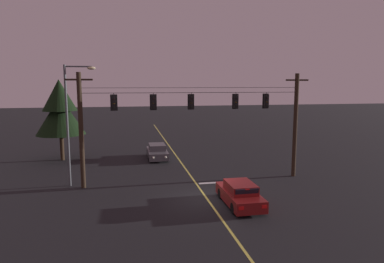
# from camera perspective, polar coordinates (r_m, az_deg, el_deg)

# --- Properties ---
(ground_plane) EXTENTS (180.00, 180.00, 0.00)m
(ground_plane) POSITION_cam_1_polar(r_m,az_deg,el_deg) (21.92, 2.52, -11.13)
(ground_plane) COLOR black
(lane_centre_stripe) EXTENTS (0.14, 60.00, 0.01)m
(lane_centre_stripe) POSITION_cam_1_polar(r_m,az_deg,el_deg) (31.28, -1.77, -5.28)
(lane_centre_stripe) COLOR #D1C64C
(lane_centre_stripe) RESTS_ON ground
(stop_bar_paint) EXTENTS (3.40, 0.36, 0.01)m
(stop_bar_paint) POSITION_cam_1_polar(r_m,az_deg,el_deg) (25.45, 4.95, -8.42)
(stop_bar_paint) COLOR silver
(stop_bar_paint) RESTS_ON ground
(signal_span_assembly) EXTENTS (17.58, 0.32, 7.94)m
(signal_span_assembly) POSITION_cam_1_polar(r_m,az_deg,el_deg) (24.73, 0.44, 0.89)
(signal_span_assembly) COLOR #2D2116
(signal_span_assembly) RESTS_ON ground
(traffic_light_leftmost) EXTENTS (0.48, 0.41, 1.22)m
(traffic_light_leftmost) POSITION_cam_1_polar(r_m,az_deg,el_deg) (24.08, -12.89, 4.71)
(traffic_light_leftmost) COLOR black
(traffic_light_left_inner) EXTENTS (0.48, 0.41, 1.22)m
(traffic_light_left_inner) POSITION_cam_1_polar(r_m,az_deg,el_deg) (24.15, -6.44, 4.87)
(traffic_light_left_inner) COLOR black
(traffic_light_centre) EXTENTS (0.48, 0.41, 1.22)m
(traffic_light_centre) POSITION_cam_1_polar(r_m,az_deg,el_deg) (24.51, -0.11, 4.96)
(traffic_light_centre) COLOR black
(traffic_light_right_inner) EXTENTS (0.48, 0.41, 1.22)m
(traffic_light_right_inner) POSITION_cam_1_polar(r_m,az_deg,el_deg) (25.36, 7.33, 5.00)
(traffic_light_right_inner) COLOR black
(traffic_light_rightmost) EXTENTS (0.48, 0.41, 1.22)m
(traffic_light_rightmost) POSITION_cam_1_polar(r_m,az_deg,el_deg) (26.20, 12.28, 4.97)
(traffic_light_rightmost) COLOR black
(car_waiting_near_lane) EXTENTS (1.80, 4.33, 1.39)m
(car_waiting_near_lane) POSITION_cam_1_polar(r_m,az_deg,el_deg) (20.86, 7.98, -10.33)
(car_waiting_near_lane) COLOR maroon
(car_waiting_near_lane) RESTS_ON ground
(car_oncoming_lead) EXTENTS (1.80, 4.42, 1.39)m
(car_oncoming_lead) POSITION_cam_1_polar(r_m,az_deg,el_deg) (33.23, -5.81, -3.39)
(car_oncoming_lead) COLOR #4C4C51
(car_oncoming_lead) RESTS_ON ground
(street_lamp_corner) EXTENTS (2.11, 0.30, 8.45)m
(street_lamp_corner) POSITION_cam_1_polar(r_m,az_deg,el_deg) (25.06, -19.45, 2.65)
(street_lamp_corner) COLOR #4C4F54
(street_lamp_corner) RESTS_ON ground
(tree_verge_near) EXTENTS (4.46, 4.46, 7.58)m
(tree_verge_near) POSITION_cam_1_polar(r_m,az_deg,el_deg) (34.11, -21.13, 3.38)
(tree_verge_near) COLOR #332316
(tree_verge_near) RESTS_ON ground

